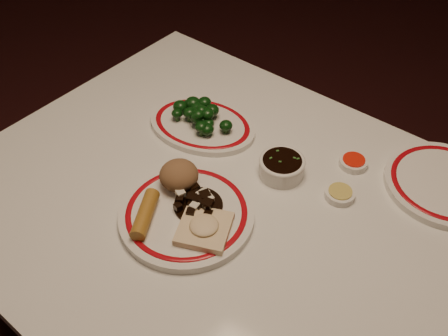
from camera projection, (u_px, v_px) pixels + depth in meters
dining_table at (238, 236)px, 1.10m from camera, size 1.20×0.90×0.75m
main_plate at (187, 214)px, 1.01m from camera, size 0.36×0.36×0.02m
rice_mound at (179, 175)px, 1.04m from camera, size 0.08×0.08×0.06m
spring_roll at (145, 214)px, 0.98m from camera, size 0.08×0.11×0.03m
fried_wonton at (204, 228)px, 0.96m from camera, size 0.13×0.13×0.03m
stirfry_heap at (199, 202)px, 1.01m from camera, size 0.10×0.10×0.03m
broccoli_plate at (202, 125)px, 1.21m from camera, size 0.30×0.28×0.02m
broccoli_pile at (201, 114)px, 1.20m from camera, size 0.17×0.11×0.05m
soy_bowl at (282, 167)px, 1.09m from camera, size 0.10×0.10×0.04m
sweet_sour_dish at (353, 162)px, 1.12m from camera, size 0.06×0.06×0.02m
mustard_dish at (340, 194)px, 1.05m from camera, size 0.06×0.06×0.02m
far_plate at (445, 183)px, 1.07m from camera, size 0.31×0.31×0.02m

